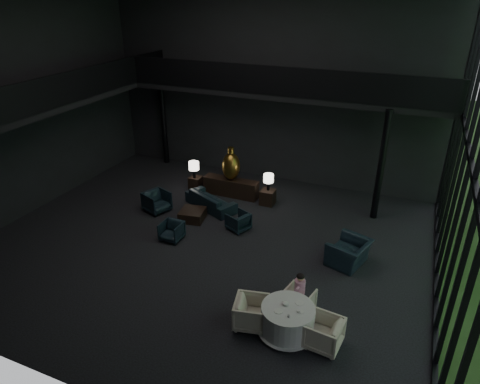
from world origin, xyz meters
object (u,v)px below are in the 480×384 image
at_px(table_lamp_left, 194,166).
at_px(coffee_table, 192,215).
at_px(lounge_armchair_west, 157,200).
at_px(dining_table, 287,321).
at_px(dining_chair_east, 324,331).
at_px(dining_chair_north, 299,300).
at_px(child, 300,284).
at_px(dining_chair_west, 252,311).
at_px(console, 231,187).
at_px(lounge_armchair_south, 172,231).
at_px(lounge_armchair_east, 238,221).
at_px(window_armchair, 349,247).
at_px(side_table_left, 196,183).
at_px(side_table_right, 268,197).
at_px(sofa, 211,197).
at_px(table_lamp_right, 268,179).
at_px(bronze_urn, 231,166).

relative_size(table_lamp_left, coffee_table, 0.84).
xyz_separation_m(lounge_armchair_west, dining_table, (6.31, -4.06, -0.14)).
bearing_deg(dining_chair_east, dining_chair_north, -130.78).
height_order(table_lamp_left, child, table_lamp_left).
xyz_separation_m(dining_chair_east, dining_chair_west, (-1.78, -0.03, 0.02)).
bearing_deg(dining_chair_north, lounge_armchair_west, -14.67).
relative_size(console, lounge_armchair_west, 2.37).
bearing_deg(lounge_armchair_south, console, 83.40).
height_order(lounge_armchair_east, lounge_armchair_south, lounge_armchair_east).
height_order(table_lamp_left, dining_chair_north, table_lamp_left).
height_order(table_lamp_left, window_armchair, table_lamp_left).
bearing_deg(dining_chair_east, side_table_left, -126.96).
height_order(console, side_table_right, console).
bearing_deg(dining_chair_east, child, -133.91).
xyz_separation_m(lounge_armchair_west, dining_chair_east, (7.21, -4.15, -0.04)).
bearing_deg(dining_table, sofa, 132.10).
height_order(side_table_right, dining_table, dining_table).
height_order(lounge_armchair_south, dining_table, dining_table).
bearing_deg(dining_chair_west, window_armchair, -37.92).
bearing_deg(dining_table, dining_chair_west, -172.67).
height_order(table_lamp_left, lounge_armchair_west, table_lamp_left).
height_order(table_lamp_right, lounge_armchair_east, table_lamp_right).
bearing_deg(child, sofa, -41.71).
relative_size(dining_chair_west, child, 1.50).
relative_size(side_table_right, table_lamp_right, 0.89).
bearing_deg(coffee_table, table_lamp_left, 116.50).
bearing_deg(bronze_urn, lounge_armchair_south, -96.78).
relative_size(side_table_right, lounge_armchair_west, 0.62).
bearing_deg(lounge_armchair_west, side_table_right, -38.09).
bearing_deg(lounge_armchair_west, table_lamp_right, -37.70).
relative_size(bronze_urn, coffee_table, 1.57).
xyz_separation_m(console, lounge_armchair_west, (-1.99, -2.28, 0.12)).
distance_m(dining_chair_east, dining_chair_west, 1.78).
bearing_deg(table_lamp_left, sofa, -41.57).
bearing_deg(child, bronze_urn, -51.17).
bearing_deg(sofa, side_table_left, -19.56).
bearing_deg(dining_chair_east, dining_table, -89.05).
distance_m(table_lamp_left, dining_chair_north, 8.09).
bearing_deg(side_table_right, dining_chair_north, -62.79).
bearing_deg(child, dining_chair_north, 102.45).
distance_m(console, lounge_armchair_west, 3.03).
xyz_separation_m(coffee_table, dining_chair_north, (4.83, -3.16, 0.15)).
xyz_separation_m(side_table_left, table_lamp_right, (3.20, -0.11, 0.78)).
bearing_deg(console, child, -51.08).
bearing_deg(side_table_right, dining_chair_east, -60.11).
height_order(side_table_left, lounge_armchair_east, lounge_armchair_east).
xyz_separation_m(side_table_left, sofa, (1.32, -1.26, 0.17)).
bearing_deg(coffee_table, dining_chair_north, -33.21).
xyz_separation_m(bronze_urn, child, (4.33, -5.38, -0.52)).
height_order(window_armchair, dining_chair_east, window_armchair).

